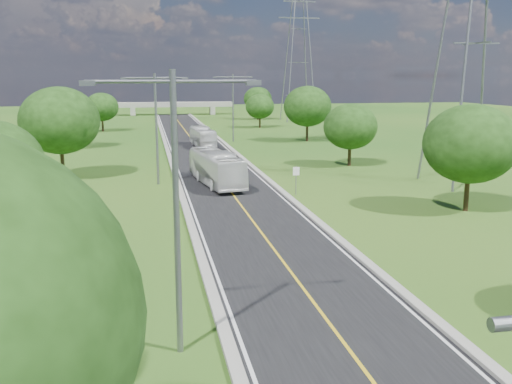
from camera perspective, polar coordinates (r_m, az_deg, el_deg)
The scene contains 21 objects.
ground at distance 68.27m, azimuth -4.99°, elevation 3.28°, with size 260.00×260.00×0.00m, color #1E4E16.
road at distance 74.19m, azimuth -5.48°, elevation 3.95°, with size 8.00×150.00×0.06m, color black.
curb_left at distance 73.90m, azimuth -8.77°, elevation 3.90°, with size 0.50×150.00×0.22m, color gray.
curb_right at distance 74.69m, azimuth -2.23°, elevation 4.11°, with size 0.50×150.00×0.22m, color gray.
speed_limit_sign at distance 47.51m, azimuth 4.03°, elevation 1.61°, with size 0.55×0.09×2.40m.
overpass at distance 147.56m, azimuth -8.31°, elevation 8.58°, with size 30.00×3.00×3.20m.
streetlight_near_left at distance 19.62m, azimuth -8.03°, elevation 0.15°, with size 5.90×0.25×10.00m.
streetlight_mid_left at distance 52.36m, azimuth -9.96°, elevation 7.18°, with size 5.90×0.25×10.00m.
streetlight_far_right at distance 86.27m, azimuth -2.32°, elevation 9.00°, with size 5.90×0.25×10.00m.
power_tower_near at distance 55.53m, azimuth 21.28°, elevation 15.17°, with size 9.00×6.40×28.00m.
power_tower_far at distance 126.64m, azimuth 4.28°, elevation 13.44°, with size 9.00×6.40×28.00m.
tree_lc at distance 57.94m, azimuth -19.04°, elevation 6.77°, with size 7.56×7.56×8.79m.
tree_ld at distance 81.98m, azimuth -18.12°, elevation 7.62°, with size 6.72×6.72×7.82m.
tree_le at distance 105.63m, azimuth -15.17°, elevation 8.21°, with size 5.88×5.88×6.84m.
tree_rb at distance 43.97m, azimuth 20.65°, elevation 4.52°, with size 6.72×6.72×7.82m.
tree_rc at distance 63.38m, azimuth 9.42°, elevation 6.47°, with size 5.88×5.88×6.84m.
tree_rd at distance 86.70m, azimuth 5.17°, elevation 8.53°, with size 7.14×7.14×8.30m.
tree_re at distance 109.48m, azimuth 0.39°, elevation 8.55°, with size 5.46×5.46×6.35m.
tree_rf at distance 129.73m, azimuth 0.17°, elevation 9.29°, with size 6.30×6.30×7.33m.
bus_outbound at distance 80.17m, azimuth -5.36°, elevation 5.52°, with size 2.27×9.69×2.70m, color silver.
bus_inbound at distance 51.80m, azimuth -4.00°, elevation 2.43°, with size 2.57×10.98×3.06m, color silver.
Camera 1 is at (-6.91, -7.22, 9.79)m, focal length 40.00 mm.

